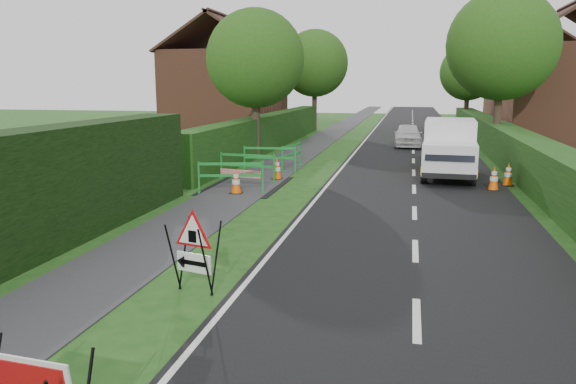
{
  "coord_description": "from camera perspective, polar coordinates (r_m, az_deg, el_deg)",
  "views": [
    {
      "loc": [
        2.29,
        -6.85,
        3.37
      ],
      "look_at": [
        -0.19,
        4.57,
        1.12
      ],
      "focal_mm": 35.0,
      "sensor_mm": 36.0,
      "label": 1
    }
  ],
  "objects": [
    {
      "name": "ped_barrier_0",
      "position": [
        17.68,
        -5.84,
        1.94
      ],
      "size": [
        2.08,
        0.86,
        1.0
      ],
      "rotation": [
        0.0,
        0.0,
        0.26
      ],
      "color": "#18842B",
      "rests_on": "ground"
    },
    {
      "name": "redwhite_plank",
      "position": [
        18.76,
        -4.84,
        0.52
      ],
      "size": [
        1.48,
        0.35,
        0.25
      ],
      "primitive_type": "cube",
      "rotation": [
        0.0,
        0.0,
        -0.21
      ],
      "color": "red",
      "rests_on": "ground"
    },
    {
      "name": "ped_barrier_3",
      "position": [
        22.79,
        0.35,
        4.01
      ],
      "size": [
        0.66,
        2.09,
        1.0
      ],
      "rotation": [
        0.0,
        0.0,
        1.42
      ],
      "color": "#18842B",
      "rests_on": "ground"
    },
    {
      "name": "tree_fe",
      "position": [
        45.04,
        17.85,
        11.48
      ],
      "size": [
        4.2,
        4.2,
        6.33
      ],
      "color": "#2D2116",
      "rests_on": "ground"
    },
    {
      "name": "road_surface",
      "position": [
        41.98,
        12.57,
        6.05
      ],
      "size": [
        6.0,
        90.0,
        0.02
      ],
      "primitive_type": "cube",
      "color": "black",
      "rests_on": "ground"
    },
    {
      "name": "triangle_sign",
      "position": [
        9.2,
        -9.78,
        -5.35
      ],
      "size": [
        0.98,
        0.98,
        1.18
      ],
      "rotation": [
        0.0,
        0.0,
        -0.26
      ],
      "color": "black",
      "rests_on": "ground"
    },
    {
      "name": "traffic_cone_1",
      "position": [
        20.23,
        21.47,
        1.68
      ],
      "size": [
        0.38,
        0.38,
        0.79
      ],
      "color": "black",
      "rests_on": "ground"
    },
    {
      "name": "hedge_east",
      "position": [
        23.47,
        22.45,
        1.82
      ],
      "size": [
        1.2,
        50.0,
        1.5
      ],
      "primitive_type": "cube",
      "color": "#14380F",
      "rests_on": "ground"
    },
    {
      "name": "ground",
      "position": [
        7.97,
        -5.86,
        -14.17
      ],
      "size": [
        120.0,
        120.0,
        0.0
      ],
      "primitive_type": "plane",
      "color": "#194714",
      "rests_on": "ground"
    },
    {
      "name": "house_east_a",
      "position": [
        35.92,
        26.63,
        9.02
      ],
      "size": [
        7.5,
        7.4,
        7.88
      ],
      "color": "brown",
      "rests_on": "ground"
    },
    {
      "name": "tree_fw",
      "position": [
        41.45,
        2.74,
        12.91
      ],
      "size": [
        4.8,
        4.8,
        7.24
      ],
      "color": "#2D2116",
      "rests_on": "ground"
    },
    {
      "name": "works_van",
      "position": [
        21.29,
        16.07,
        4.37
      ],
      "size": [
        2.05,
        4.65,
        2.08
      ],
      "rotation": [
        0.0,
        0.0,
        -0.06
      ],
      "color": "silver",
      "rests_on": "ground"
    },
    {
      "name": "traffic_cone_3",
      "position": [
        17.52,
        -5.31,
        1.08
      ],
      "size": [
        0.38,
        0.38,
        0.79
      ],
      "color": "black",
      "rests_on": "ground"
    },
    {
      "name": "ped_barrier_2",
      "position": [
        21.89,
        -1.88,
        3.71
      ],
      "size": [
        2.08,
        0.52,
        1.0
      ],
      "rotation": [
        0.0,
        0.0,
        0.09
      ],
      "color": "#18842B",
      "rests_on": "ground"
    },
    {
      "name": "house_west",
      "position": [
        38.85,
        -6.3,
        10.15
      ],
      "size": [
        7.5,
        7.4,
        7.88
      ],
      "color": "brown",
      "rests_on": "ground"
    },
    {
      "name": "hedge_west_far",
      "position": [
        29.94,
        -1.93,
        4.44
      ],
      "size": [
        1.0,
        24.0,
        1.8
      ],
      "primitive_type": "cube",
      "color": "#14380F",
      "rests_on": "ground"
    },
    {
      "name": "house_east_b",
      "position": [
        49.8,
        23.84,
        9.45
      ],
      "size": [
        7.5,
        7.4,
        7.88
      ],
      "color": "brown",
      "rests_on": "ground"
    },
    {
      "name": "tree_nw",
      "position": [
        25.81,
        -3.34,
        13.36
      ],
      "size": [
        4.4,
        4.4,
        6.7
      ],
      "color": "#2D2116",
      "rests_on": "ground"
    },
    {
      "name": "traffic_cone_0",
      "position": [
        19.18,
        20.19,
        1.3
      ],
      "size": [
        0.38,
        0.38,
        0.79
      ],
      "color": "black",
      "rests_on": "ground"
    },
    {
      "name": "ped_barrier_1",
      "position": [
        19.74,
        -4.15,
        2.9
      ],
      "size": [
        2.09,
        0.57,
        1.0
      ],
      "rotation": [
        0.0,
        0.0,
        -0.11
      ],
      "color": "#18842B",
      "rests_on": "ground"
    },
    {
      "name": "tree_ne",
      "position": [
        29.19,
        20.94,
        13.76
      ],
      "size": [
        5.2,
        5.2,
        7.79
      ],
      "color": "#2D2116",
      "rests_on": "ground"
    },
    {
      "name": "hatchback_car",
      "position": [
        31.47,
        12.1,
        5.67
      ],
      "size": [
        1.57,
        3.71,
        1.25
      ],
      "primitive_type": "imported",
      "rotation": [
        0.0,
        0.0,
        0.03
      ],
      "color": "silver",
      "rests_on": "ground"
    },
    {
      "name": "traffic_cone_2",
      "position": [
        22.7,
        18.4,
        2.81
      ],
      "size": [
        0.38,
        0.38,
        0.79
      ],
      "color": "black",
      "rests_on": "ground"
    },
    {
      "name": "traffic_cone_4",
      "position": [
        20.1,
        -1.13,
        2.39
      ],
      "size": [
        0.38,
        0.38,
        0.79
      ],
      "color": "black",
      "rests_on": "ground"
    },
    {
      "name": "footpath",
      "position": [
        42.31,
        5.06,
        6.31
      ],
      "size": [
        2.0,
        90.0,
        0.02
      ],
      "primitive_type": "cube",
      "color": "#2D2D30",
      "rests_on": "ground"
    }
  ]
}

